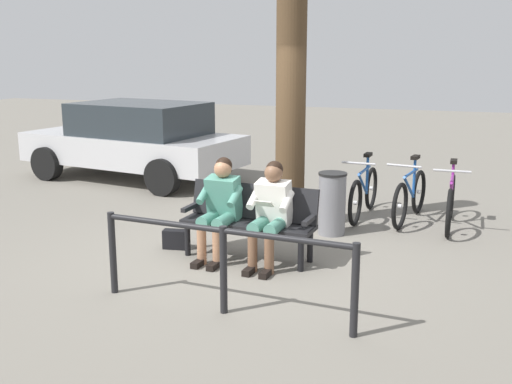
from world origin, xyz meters
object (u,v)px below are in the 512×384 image
at_px(bicycle_green, 451,202).
at_px(bicycle_black, 364,193).
at_px(litter_bin, 332,203).
at_px(bicycle_orange, 410,197).
at_px(handbag, 175,239).
at_px(person_reading, 271,209).
at_px(tree_trunk, 291,95).
at_px(person_companion, 220,204).
at_px(parked_car, 135,139).
at_px(bench, 250,216).

distance_m(bicycle_green, bicycle_black, 1.25).
bearing_deg(litter_bin, bicycle_orange, -132.24).
bearing_deg(bicycle_orange, handbag, -39.36).
distance_m(person_reading, handbag, 1.42).
bearing_deg(bicycle_orange, tree_trunk, -52.84).
bearing_deg(bicycle_black, handbag, -36.94).
xyz_separation_m(person_companion, litter_bin, (-1.05, -1.38, -0.24)).
relative_size(person_companion, parked_car, 0.27).
bearing_deg(person_reading, bicycle_orange, -115.07).
height_order(handbag, litter_bin, litter_bin).
xyz_separation_m(person_companion, handbag, (0.66, -0.13, -0.54)).
relative_size(litter_bin, parked_car, 0.19).
distance_m(bench, parked_car, 5.15).
height_order(person_companion, tree_trunk, tree_trunk).
bearing_deg(person_companion, bench, -152.78).
xyz_separation_m(handbag, tree_trunk, (-1.07, -1.47, 1.72)).
height_order(tree_trunk, bicycle_black, tree_trunk).
height_order(person_reading, handbag, person_reading).
height_order(person_reading, litter_bin, person_reading).
bearing_deg(person_companion, bicycle_orange, -125.78).
bearing_deg(person_reading, bicycle_black, -101.73).
bearing_deg(handbag, bicycle_orange, -139.23).
bearing_deg(handbag, parked_car, -54.30).
distance_m(litter_bin, bicycle_black, 1.06).
bearing_deg(parked_car, bicycle_green, 174.52).
xyz_separation_m(bench, litter_bin, (-0.72, -1.24, -0.08)).
distance_m(bench, handbag, 1.07).
relative_size(person_reading, person_companion, 1.00).
relative_size(litter_bin, bicycle_green, 0.50).
relative_size(person_reading, bicycle_orange, 0.72).
height_order(bicycle_orange, bicycle_black, same).
distance_m(tree_trunk, bicycle_green, 2.69).
bearing_deg(parked_car, tree_trunk, 158.67).
distance_m(person_companion, parked_car, 5.02).
bearing_deg(tree_trunk, bicycle_orange, -152.70).
relative_size(bench, bicycle_black, 0.97).
distance_m(handbag, bicycle_green, 3.86).
relative_size(person_companion, litter_bin, 1.42).
bearing_deg(tree_trunk, bicycle_green, -163.31).
bearing_deg(parked_car, litter_bin, 160.44).
bearing_deg(bicycle_green, bicycle_orange, -106.44).
relative_size(litter_bin, bicycle_orange, 0.51).
height_order(bench, handbag, bench).
height_order(tree_trunk, bicycle_orange, tree_trunk).
xyz_separation_m(person_reading, bicycle_black, (-0.68, -2.45, -0.31)).
distance_m(litter_bin, bicycle_green, 1.73).
bearing_deg(person_companion, handbag, -7.06).
xyz_separation_m(bench, bicycle_orange, (-1.65, -2.27, -0.15)).
bearing_deg(person_reading, handbag, -3.65).
relative_size(person_reading, bicycle_black, 0.71).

